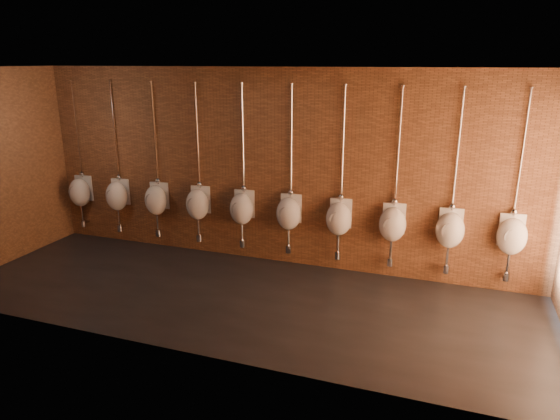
# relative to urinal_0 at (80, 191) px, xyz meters

# --- Properties ---
(ground) EXTENTS (8.50, 8.50, 0.00)m
(ground) POSITION_rel_urinal_0_xyz_m (3.85, -1.35, -0.93)
(ground) COLOR black
(ground) RESTS_ON ground
(room_shell) EXTENTS (8.54, 3.04, 3.22)m
(room_shell) POSITION_rel_urinal_0_xyz_m (3.85, -1.35, 1.09)
(room_shell) COLOR black
(room_shell) RESTS_ON ground
(urinal_0) EXTENTS (0.46, 0.41, 2.72)m
(urinal_0) POSITION_rel_urinal_0_xyz_m (0.00, 0.00, 0.00)
(urinal_0) COLOR white
(urinal_0) RESTS_ON ground
(urinal_1) EXTENTS (0.46, 0.41, 2.72)m
(urinal_1) POSITION_rel_urinal_0_xyz_m (0.83, 0.00, 0.00)
(urinal_1) COLOR white
(urinal_1) RESTS_ON ground
(urinal_2) EXTENTS (0.46, 0.41, 2.72)m
(urinal_2) POSITION_rel_urinal_0_xyz_m (1.66, 0.00, 0.00)
(urinal_2) COLOR white
(urinal_2) RESTS_ON ground
(urinal_3) EXTENTS (0.46, 0.41, 2.72)m
(urinal_3) POSITION_rel_urinal_0_xyz_m (2.49, 0.00, 0.00)
(urinal_3) COLOR white
(urinal_3) RESTS_ON ground
(urinal_4) EXTENTS (0.46, 0.41, 2.72)m
(urinal_4) POSITION_rel_urinal_0_xyz_m (3.31, 0.00, 0.00)
(urinal_4) COLOR white
(urinal_4) RESTS_ON ground
(urinal_5) EXTENTS (0.46, 0.41, 2.72)m
(urinal_5) POSITION_rel_urinal_0_xyz_m (4.14, 0.00, 0.00)
(urinal_5) COLOR white
(urinal_5) RESTS_ON ground
(urinal_6) EXTENTS (0.46, 0.41, 2.72)m
(urinal_6) POSITION_rel_urinal_0_xyz_m (4.97, 0.00, 0.00)
(urinal_6) COLOR white
(urinal_6) RESTS_ON ground
(urinal_7) EXTENTS (0.46, 0.41, 2.72)m
(urinal_7) POSITION_rel_urinal_0_xyz_m (5.80, 0.00, 0.00)
(urinal_7) COLOR white
(urinal_7) RESTS_ON ground
(urinal_8) EXTENTS (0.46, 0.41, 2.72)m
(urinal_8) POSITION_rel_urinal_0_xyz_m (6.63, 0.00, 0.00)
(urinal_8) COLOR white
(urinal_8) RESTS_ON ground
(urinal_9) EXTENTS (0.46, 0.41, 2.72)m
(urinal_9) POSITION_rel_urinal_0_xyz_m (7.46, 0.00, 0.00)
(urinal_9) COLOR white
(urinal_9) RESTS_ON ground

